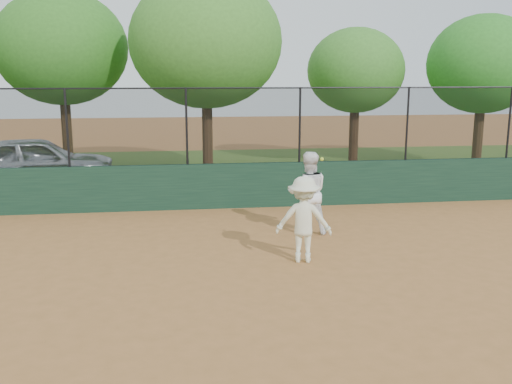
{
  "coord_description": "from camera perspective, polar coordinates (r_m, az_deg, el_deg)",
  "views": [
    {
      "loc": [
        -0.72,
        -8.93,
        3.51
      ],
      "look_at": [
        0.8,
        2.2,
        1.2
      ],
      "focal_mm": 40.0,
      "sensor_mm": 36.0,
      "label": 1
    }
  ],
  "objects": [
    {
      "name": "tree_3",
      "position": [
        22.59,
        9.96,
        11.84
      ],
      "size": [
        3.74,
        3.4,
        5.3
      ],
      "color": "#3D2514",
      "rests_on": "ground"
    },
    {
      "name": "tree_2",
      "position": [
        19.33,
        -5.04,
        14.71
      ],
      "size": [
        5.03,
        4.57,
        6.75
      ],
      "color": "#432B18",
      "rests_on": "ground"
    },
    {
      "name": "parked_car",
      "position": [
        19.32,
        -21.1,
        2.84
      ],
      "size": [
        5.1,
        2.82,
        1.64
      ],
      "primitive_type": "imported",
      "rotation": [
        0.0,
        0.0,
        1.76
      ],
      "color": "#A4A9AE",
      "rests_on": "ground"
    },
    {
      "name": "ground",
      "position": [
        9.62,
        -2.99,
        -9.79
      ],
      "size": [
        80.0,
        80.0,
        0.0
      ],
      "primitive_type": "plane",
      "color": "#A96A36",
      "rests_on": "ground"
    },
    {
      "name": "tree_1",
      "position": [
        21.6,
        -18.89,
        13.44
      ],
      "size": [
        4.6,
        4.18,
        6.42
      ],
      "color": "#3F2B16",
      "rests_on": "ground"
    },
    {
      "name": "grass_strip",
      "position": [
        21.23,
        -5.74,
        2.06
      ],
      "size": [
        36.0,
        12.0,
        0.01
      ],
      "primitive_type": "cube",
      "color": "#345119",
      "rests_on": "ground"
    },
    {
      "name": "tree_4",
      "position": [
        22.78,
        21.81,
        11.75
      ],
      "size": [
        4.13,
        3.75,
        5.68
      ],
      "color": "#432D18",
      "rests_on": "ground"
    },
    {
      "name": "back_wall",
      "position": [
        15.23,
        -4.93,
        0.56
      ],
      "size": [
        26.0,
        0.2,
        1.2
      ],
      "primitive_type": "cube",
      "color": "#1A3A27",
      "rests_on": "ground"
    },
    {
      "name": "player_main",
      "position": [
        10.85,
        4.79,
        -2.76
      ],
      "size": [
        1.18,
        0.86,
        2.06
      ],
      "color": "#EAEDC9",
      "rests_on": "ground"
    },
    {
      "name": "player_second",
      "position": [
        12.75,
        5.23,
        -0.11
      ],
      "size": [
        0.92,
        0.73,
        1.86
      ],
      "primitive_type": "imported",
      "rotation": [
        0.0,
        0.0,
        3.12
      ],
      "color": "white",
      "rests_on": "ground"
    },
    {
      "name": "fence_assembly",
      "position": [
        15.0,
        -5.15,
        6.7
      ],
      "size": [
        26.0,
        0.06,
        2.0
      ],
      "color": "black",
      "rests_on": "back_wall"
    }
  ]
}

